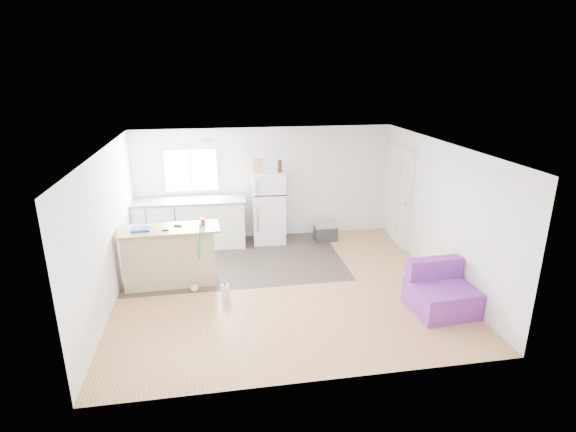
{
  "coord_description": "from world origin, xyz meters",
  "views": [
    {
      "loc": [
        -1.09,
        -6.86,
        3.57
      ],
      "look_at": [
        0.19,
        0.7,
        1.03
      ],
      "focal_mm": 28.0,
      "sensor_mm": 36.0,
      "label": 1
    }
  ],
  "objects_px": {
    "purple_seat": "(440,293)",
    "cleaner_jug": "(225,291)",
    "cooler": "(326,232)",
    "blue_tray": "(140,229)",
    "mop": "(196,277)",
    "bottle_right": "(280,166)",
    "red_cup": "(203,222)",
    "kitchen_cabinets": "(191,223)",
    "refrigerator": "(269,207)",
    "bottle_left": "(279,166)",
    "peninsula": "(170,256)",
    "cardboard_box": "(258,166)"
  },
  "relations": [
    {
      "from": "peninsula",
      "to": "purple_seat",
      "type": "xyz_separation_m",
      "value": [
        4.15,
        -1.61,
        -0.24
      ]
    },
    {
      "from": "cleaner_jug",
      "to": "red_cup",
      "type": "xyz_separation_m",
      "value": [
        -0.31,
        0.75,
        0.95
      ]
    },
    {
      "from": "kitchen_cabinets",
      "to": "mop",
      "type": "distance_m",
      "value": 2.06
    },
    {
      "from": "mop",
      "to": "red_cup",
      "type": "xyz_separation_m",
      "value": [
        0.16,
        0.39,
        0.84
      ]
    },
    {
      "from": "purple_seat",
      "to": "bottle_left",
      "type": "bearing_deg",
      "value": 117.9
    },
    {
      "from": "cardboard_box",
      "to": "bottle_left",
      "type": "relative_size",
      "value": 1.2
    },
    {
      "from": "red_cup",
      "to": "bottle_right",
      "type": "distance_m",
      "value": 2.34
    },
    {
      "from": "kitchen_cabinets",
      "to": "cooler",
      "type": "xyz_separation_m",
      "value": [
        2.85,
        -0.15,
        -0.33
      ]
    },
    {
      "from": "purple_seat",
      "to": "mop",
      "type": "height_order",
      "value": "mop"
    },
    {
      "from": "bottle_right",
      "to": "purple_seat",
      "type": "bearing_deg",
      "value": -58.95
    },
    {
      "from": "refrigerator",
      "to": "blue_tray",
      "type": "relative_size",
      "value": 5.09
    },
    {
      "from": "bottle_left",
      "to": "cooler",
      "type": "bearing_deg",
      "value": -4.96
    },
    {
      "from": "purple_seat",
      "to": "cleaner_jug",
      "type": "bearing_deg",
      "value": 160.6
    },
    {
      "from": "kitchen_cabinets",
      "to": "cleaner_jug",
      "type": "relative_size",
      "value": 8.12
    },
    {
      "from": "peninsula",
      "to": "bottle_right",
      "type": "bearing_deg",
      "value": 35.47
    },
    {
      "from": "bottle_left",
      "to": "red_cup",
      "type": "bearing_deg",
      "value": -134.6
    },
    {
      "from": "purple_seat",
      "to": "cleaner_jug",
      "type": "distance_m",
      "value": 3.38
    },
    {
      "from": "bottle_left",
      "to": "bottle_right",
      "type": "xyz_separation_m",
      "value": [
        0.02,
        0.04,
        0.0
      ]
    },
    {
      "from": "red_cup",
      "to": "cooler",
      "type": "bearing_deg",
      "value": 30.39
    },
    {
      "from": "cleaner_jug",
      "to": "mop",
      "type": "relative_size",
      "value": 0.24
    },
    {
      "from": "kitchen_cabinets",
      "to": "refrigerator",
      "type": "height_order",
      "value": "refrigerator"
    },
    {
      "from": "peninsula",
      "to": "mop",
      "type": "bearing_deg",
      "value": -40.4
    },
    {
      "from": "red_cup",
      "to": "refrigerator",
      "type": "bearing_deg",
      "value": 51.17
    },
    {
      "from": "mop",
      "to": "bottle_right",
      "type": "distance_m",
      "value": 3.02
    },
    {
      "from": "red_cup",
      "to": "blue_tray",
      "type": "relative_size",
      "value": 0.4
    },
    {
      "from": "peninsula",
      "to": "bottle_left",
      "type": "height_order",
      "value": "bottle_left"
    },
    {
      "from": "peninsula",
      "to": "cleaner_jug",
      "type": "height_order",
      "value": "peninsula"
    },
    {
      "from": "refrigerator",
      "to": "bottle_left",
      "type": "distance_m",
      "value": 0.92
    },
    {
      "from": "purple_seat",
      "to": "kitchen_cabinets",
      "type": "bearing_deg",
      "value": 135.63
    },
    {
      "from": "cooler",
      "to": "blue_tray",
      "type": "height_order",
      "value": "blue_tray"
    },
    {
      "from": "kitchen_cabinets",
      "to": "peninsula",
      "type": "xyz_separation_m",
      "value": [
        -0.29,
        -1.7,
        -0.0
      ]
    },
    {
      "from": "refrigerator",
      "to": "blue_tray",
      "type": "distance_m",
      "value": 2.95
    },
    {
      "from": "peninsula",
      "to": "bottle_left",
      "type": "xyz_separation_m",
      "value": [
        2.15,
        1.64,
        1.14
      ]
    },
    {
      "from": "purple_seat",
      "to": "cleaner_jug",
      "type": "relative_size",
      "value": 3.34
    },
    {
      "from": "purple_seat",
      "to": "mop",
      "type": "xyz_separation_m",
      "value": [
        -3.72,
        1.27,
        -0.04
      ]
    },
    {
      "from": "peninsula",
      "to": "cardboard_box",
      "type": "bearing_deg",
      "value": 41.61
    },
    {
      "from": "cardboard_box",
      "to": "bottle_left",
      "type": "xyz_separation_m",
      "value": [
        0.43,
        -0.02,
        -0.02
      ]
    },
    {
      "from": "refrigerator",
      "to": "kitchen_cabinets",
      "type": "bearing_deg",
      "value": -176.7
    },
    {
      "from": "cooler",
      "to": "red_cup",
      "type": "bearing_deg",
      "value": -150.36
    },
    {
      "from": "bottle_left",
      "to": "mop",
      "type": "bearing_deg",
      "value": -131.06
    },
    {
      "from": "refrigerator",
      "to": "red_cup",
      "type": "bearing_deg",
      "value": -126.16
    },
    {
      "from": "purple_seat",
      "to": "red_cup",
      "type": "height_order",
      "value": "red_cup"
    },
    {
      "from": "peninsula",
      "to": "cleaner_jug",
      "type": "xyz_separation_m",
      "value": [
        0.9,
        -0.7,
        -0.39
      ]
    },
    {
      "from": "red_cup",
      "to": "bottle_right",
      "type": "bearing_deg",
      "value": 45.8
    },
    {
      "from": "cardboard_box",
      "to": "purple_seat",
      "type": "bearing_deg",
      "value": -53.35
    },
    {
      "from": "mop",
      "to": "blue_tray",
      "type": "bearing_deg",
      "value": 140.32
    },
    {
      "from": "blue_tray",
      "to": "cooler",
      "type": "bearing_deg",
      "value": 23.97
    },
    {
      "from": "blue_tray",
      "to": "kitchen_cabinets",
      "type": "bearing_deg",
      "value": 67.55
    },
    {
      "from": "bottle_right",
      "to": "kitchen_cabinets",
      "type": "bearing_deg",
      "value": 179.41
    },
    {
      "from": "cooler",
      "to": "cleaner_jug",
      "type": "bearing_deg",
      "value": -135.66
    }
  ]
}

